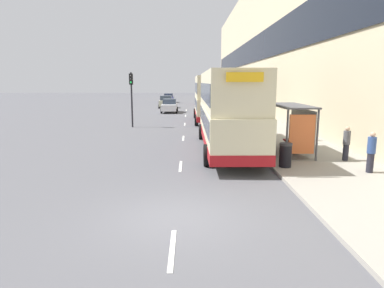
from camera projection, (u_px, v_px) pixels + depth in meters
The scene contains 23 objects.
ground_plane at pixel (175, 218), 9.63m from camera, with size 220.00×220.00×0.00m, color #515156.
pavement at pixel (233, 109), 47.55m from camera, with size 5.00×93.00×0.14m.
terrace_facade at pixel (264, 44), 46.01m from camera, with size 3.10×93.00×17.66m.
lane_mark_0 at pixel (172, 249), 7.81m from camera, with size 0.12×2.00×0.01m.
lane_mark_1 at pixel (181, 166), 15.49m from camera, with size 0.12×2.00×0.01m.
lane_mark_2 at pixel (183, 138), 23.17m from camera, with size 0.12×2.00×0.01m.
lane_mark_3 at pixel (185, 124), 30.85m from camera, with size 0.12×2.00×0.01m.
lane_mark_4 at pixel (186, 116), 38.53m from camera, with size 0.12×2.00×0.01m.
lane_mark_5 at pixel (186, 110), 46.20m from camera, with size 0.12×2.00×0.01m.
bus_shelter at pixel (295, 120), 17.27m from camera, with size 1.60×4.20×2.48m.
double_decker_bus_near at pixel (227, 109), 18.67m from camera, with size 2.85×11.51×4.30m.
double_decker_bus_ahead at pixel (209, 98), 32.43m from camera, with size 2.85×10.07×4.30m.
car_0 at pixel (170, 106), 42.60m from camera, with size 2.01×4.25×1.68m.
car_1 at pixel (169, 98), 62.92m from camera, with size 1.94×4.54×1.68m.
car_2 at pixel (166, 102), 50.26m from camera, with size 2.01×3.99×1.76m.
car_3 at pixel (203, 99), 57.95m from camera, with size 2.03×3.97×1.82m.
pedestrian_at_shelter at pixel (300, 126), 21.39m from camera, with size 0.36×0.36×1.82m.
pedestrian_1 at pixel (346, 143), 15.91m from camera, with size 0.32×0.32×1.60m.
pedestrian_2 at pixel (371, 152), 13.77m from camera, with size 0.33×0.33×1.67m.
pedestrian_3 at pixel (312, 137), 17.75m from camera, with size 0.32×0.32×1.59m.
pedestrian_4 at pixel (264, 129), 20.38m from camera, with size 0.32×0.32×1.63m.
litter_bin at pixel (285, 155), 14.74m from camera, with size 0.55×0.55×1.05m.
traffic_light_far_kerb at pixel (131, 90), 28.37m from camera, with size 0.30×0.32×4.55m.
Camera 1 is at (0.39, -9.10, 3.77)m, focal length 32.00 mm.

